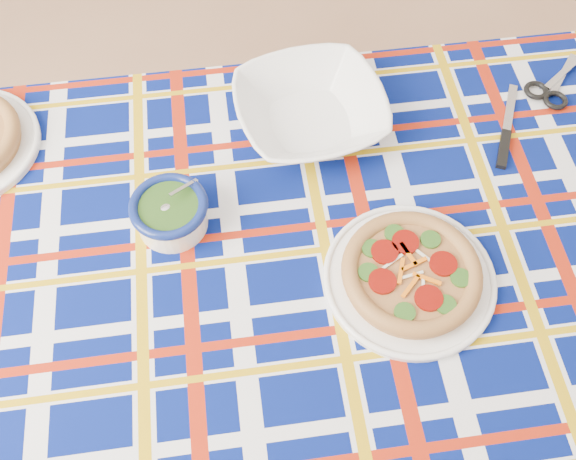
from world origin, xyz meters
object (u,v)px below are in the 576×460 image
dining_table (284,300)px  pesto_bowl (170,212)px  serving_bowl (310,111)px  main_focaccia_plate (411,273)px

dining_table → pesto_bowl: size_ratio=13.76×
dining_table → serving_bowl: (0.20, 0.26, 0.10)m
main_focaccia_plate → pesto_bowl: size_ratio=2.19×
pesto_bowl → serving_bowl: bearing=14.2°
pesto_bowl → main_focaccia_plate: bearing=-44.7°
dining_table → pesto_bowl: bearing=142.6°
pesto_bowl → serving_bowl: size_ratio=0.48×
serving_bowl → main_focaccia_plate: bearing=-94.4°
dining_table → serving_bowl: serving_bowl is taller
main_focaccia_plate → serving_bowl: (0.03, 0.35, 0.01)m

